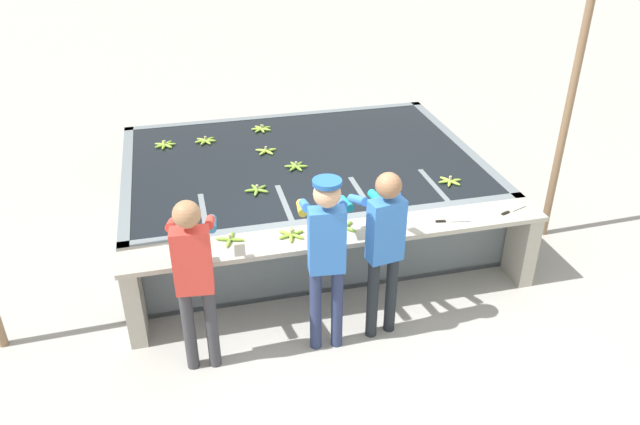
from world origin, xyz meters
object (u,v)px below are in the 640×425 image
object	(u,v)px
banana_bunch_floating_6	(165,145)
worker_0	(194,270)
banana_bunch_ledge_0	(344,227)
banana_bunch_ledge_1	(230,239)
banana_bunch_floating_2	(261,129)
banana_bunch_floating_5	(257,190)
banana_bunch_ledge_2	(291,235)
knife_1	(510,211)
worker_2	(383,240)
knife_0	(448,221)
banana_bunch_floating_1	(296,166)
worker_1	(326,248)
banana_bunch_floating_3	(266,151)
banana_bunch_floating_4	(450,181)
banana_bunch_floating_0	(205,140)
support_post_right	(568,111)

from	to	relation	value
banana_bunch_floating_6	worker_0	bearing A→B (deg)	-86.96
banana_bunch_ledge_0	banana_bunch_ledge_1	distance (m)	1.12
banana_bunch_floating_2	banana_bunch_floating_5	xyz separation A→B (m)	(-0.33, -1.75, 0.00)
worker_0	banana_bunch_ledge_2	world-z (taller)	worker_0
knife_1	banana_bunch_ledge_1	bearing A→B (deg)	177.38
banana_bunch_floating_2	worker_2	bearing A→B (deg)	-79.84
banana_bunch_floating_6	knife_0	bearing A→B (deg)	-44.23
banana_bunch_floating_1	banana_bunch_ledge_1	bearing A→B (deg)	-123.41
worker_1	worker_2	size ratio (longest dim) A/B	1.02
banana_bunch_floating_3	knife_1	bearing A→B (deg)	-43.76
banana_bunch_floating_6	banana_bunch_floating_4	bearing A→B (deg)	-30.47
worker_0	banana_bunch_floating_4	xyz separation A→B (m)	(2.93, 1.29, -0.14)
banana_bunch_floating_0	knife_1	bearing A→B (deg)	-41.98
banana_bunch_floating_5	knife_0	size ratio (longest dim) A/B	0.79
worker_1	banana_bunch_floating_3	world-z (taller)	worker_1
banana_bunch_floating_2	banana_bunch_floating_3	size ratio (longest dim) A/B	1.02
banana_bunch_floating_0	banana_bunch_floating_1	size ratio (longest dim) A/B	1.00
banana_bunch_floating_0	banana_bunch_floating_2	bearing A→B (deg)	16.26
worker_0	knife_1	bearing A→B (deg)	8.92
banana_bunch_floating_0	banana_bunch_floating_6	distance (m)	0.51
worker_1	banana_bunch_ledge_0	size ratio (longest dim) A/B	7.45
banana_bunch_floating_4	knife_1	bearing A→B (deg)	-67.56
worker_2	banana_bunch_floating_1	xyz separation A→B (m)	(-0.38, 2.03, -0.16)
banana_bunch_floating_3	banana_bunch_ledge_1	distance (m)	2.09
banana_bunch_floating_6	knife_0	distance (m)	3.78
worker_2	banana_bunch_ledge_2	xyz separation A→B (m)	(-0.75, 0.53, -0.15)
banana_bunch_ledge_0	banana_bunch_ledge_2	distance (m)	0.54
banana_bunch_floating_3	banana_bunch_floating_2	bearing A→B (deg)	85.17
banana_bunch_floating_3	knife_1	size ratio (longest dim) A/B	0.81
banana_bunch_ledge_0	knife_1	bearing A→B (deg)	-2.84
worker_2	knife_0	bearing A→B (deg)	27.02
worker_0	banana_bunch_floating_0	xyz separation A→B (m)	(0.35, 3.13, -0.14)
banana_bunch_floating_0	support_post_right	size ratio (longest dim) A/B	0.09
banana_bunch_floating_6	banana_bunch_floating_0	bearing A→B (deg)	1.30
worker_1	banana_bunch_floating_6	distance (m)	3.39
banana_bunch_ledge_1	knife_1	bearing A→B (deg)	-2.62
worker_1	knife_0	bearing A→B (deg)	19.35
banana_bunch_floating_1	banana_bunch_ledge_2	bearing A→B (deg)	-103.75
banana_bunch_floating_4	banana_bunch_ledge_0	bearing A→B (deg)	-154.25
banana_bunch_floating_1	support_post_right	world-z (taller)	support_post_right
worker_1	banana_bunch_ledge_2	world-z (taller)	worker_1
worker_2	banana_bunch_floating_0	world-z (taller)	worker_2
worker_2	knife_0	distance (m)	0.95
worker_2	banana_bunch_floating_5	xyz separation A→B (m)	(-0.92, 1.55, -0.16)
banana_bunch_floating_4	banana_bunch_floating_6	distance (m)	3.59
worker_1	knife_0	distance (m)	1.48
worker_0	banana_bunch_ledge_0	distance (m)	1.61
banana_bunch_floating_1	banana_bunch_floating_3	world-z (taller)	same
banana_bunch_floating_4	banana_bunch_ledge_2	size ratio (longest dim) A/B	1.00
banana_bunch_floating_3	worker_2	bearing A→B (deg)	-75.72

